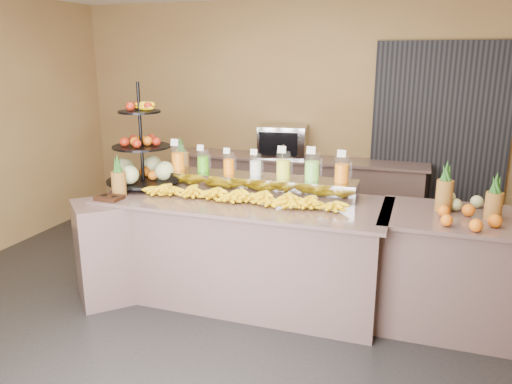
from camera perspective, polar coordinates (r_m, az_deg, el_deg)
The scene contains 20 objects.
ground at distance 4.42m, azimuth -2.78°, elevation -13.54°, with size 6.00×6.00×0.00m, color black.
room_envelope at distance 4.57m, azimuth 2.83°, elevation 12.07°, with size 6.04×5.02×2.82m.
buffet_counter at distance 4.48m, azimuth -3.02°, elevation -6.55°, with size 2.75×1.25×0.93m.
right_counter at distance 4.34m, azimuth 20.89°, elevation -8.31°, with size 1.08×0.88×0.93m.
back_ledge at distance 6.25m, azimuth 4.72°, elevation -0.23°, with size 3.10×0.55×0.93m.
pitcher_tray at distance 4.55m, azimuth -0.05°, elevation 0.98°, with size 1.85×0.30×0.15m, color gray.
juice_pitcher_orange_a at distance 4.81m, azimuth -8.89°, elevation 3.79°, with size 0.13×0.13×0.31m.
juice_pitcher_green at distance 4.70m, azimuth -6.07°, elevation 3.44°, with size 0.11×0.12×0.27m.
juice_pitcher_orange_b at distance 4.60m, azimuth -3.12°, elevation 3.18°, with size 0.11×0.11×0.26m.
juice_pitcher_milk at distance 4.52m, azimuth -0.05°, elevation 2.99°, with size 0.11×0.11×0.26m.
juice_pitcher_lemon at distance 4.44m, azimuth 3.13°, elevation 2.95°, with size 0.13×0.13×0.31m.
juice_pitcher_lime at distance 4.38m, azimuth 6.42°, elevation 2.75°, with size 0.13×0.14×0.32m.
juice_pitcher_orange_c at distance 4.33m, azimuth 9.78°, elevation 2.42°, with size 0.13×0.13×0.30m.
banana_heap at distance 4.26m, azimuth -1.82°, elevation -0.17°, with size 1.82×0.16×0.15m.
fruit_stand at distance 4.82m, azimuth -12.36°, elevation 3.50°, with size 0.77×0.77×0.97m.
condiment_caddy at distance 4.49m, azimuth -16.40°, elevation -0.63°, with size 0.22×0.16×0.03m, color black.
pineapple_left_a at distance 4.57m, azimuth -15.43°, elevation 1.27°, with size 0.13×0.13×0.38m.
pineapple_left_b at distance 4.97m, azimuth -8.54°, elevation 3.14°, with size 0.15×0.15×0.45m.
right_fruit_pile at distance 4.10m, azimuth 22.82°, elevation -1.77°, with size 0.48×0.46×0.25m.
oven_warmer at distance 6.15m, azimuth 3.09°, elevation 5.80°, with size 0.57×0.40×0.38m, color gray.
Camera 1 is at (1.44, -3.60, 2.13)m, focal length 35.00 mm.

